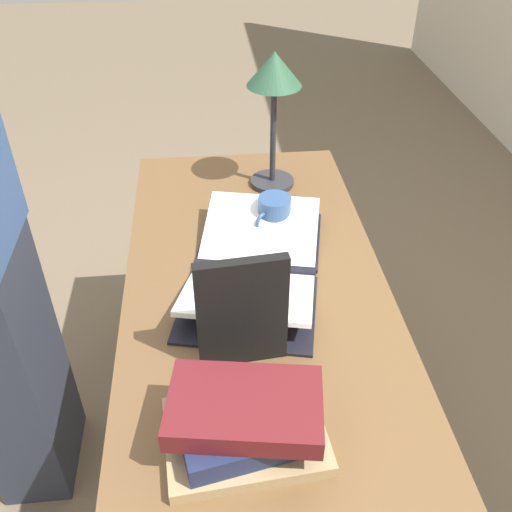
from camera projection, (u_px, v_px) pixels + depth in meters
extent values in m
plane|color=#70604C|center=(258.00, 464.00, 1.85)|extent=(12.00, 12.00, 0.00)
cube|color=brown|center=(258.00, 301.00, 1.41)|extent=(1.49, 0.66, 0.03)
cube|color=brown|center=(166.00, 255.00, 2.16)|extent=(0.06, 0.06, 0.70)
cube|color=brown|center=(312.00, 246.00, 2.21)|extent=(0.06, 0.06, 0.70)
cube|color=black|center=(255.00, 269.00, 1.47)|extent=(0.09, 0.31, 0.02)
cube|color=black|center=(261.00, 238.00, 1.59)|extent=(0.33, 0.38, 0.01)
cube|color=black|center=(247.00, 309.00, 1.36)|extent=(0.33, 0.38, 0.01)
cube|color=white|center=(261.00, 230.00, 1.56)|extent=(0.31, 0.36, 0.08)
cube|color=white|center=(248.00, 295.00, 1.35)|extent=(0.31, 0.36, 0.08)
cube|color=tan|center=(245.00, 436.00, 1.07)|extent=(0.24, 0.31, 0.03)
cube|color=#1E284C|center=(245.00, 423.00, 1.05)|extent=(0.21, 0.27, 0.05)
cube|color=maroon|center=(245.00, 407.00, 1.02)|extent=(0.21, 0.30, 0.05)
cube|color=black|center=(242.00, 313.00, 1.16)|extent=(0.04, 0.19, 0.27)
cylinder|color=#2D2D33|center=(272.00, 182.00, 1.83)|extent=(0.14, 0.14, 0.02)
cylinder|color=#2D2D33|center=(273.00, 135.00, 1.73)|extent=(0.02, 0.02, 0.31)
cone|color=#285138|center=(274.00, 69.00, 1.60)|extent=(0.16, 0.16, 0.10)
cylinder|color=#335184|center=(274.00, 214.00, 1.60)|extent=(0.09, 0.09, 0.10)
torus|color=#335184|center=(263.00, 221.00, 1.57)|extent=(0.05, 0.05, 0.06)
cube|color=#2D3342|center=(15.00, 373.00, 1.61)|extent=(0.31, 0.20, 0.84)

